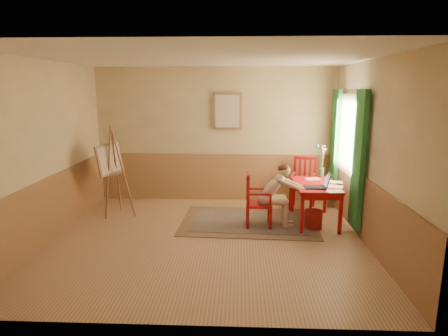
{
  "coord_description": "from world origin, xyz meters",
  "views": [
    {
      "loc": [
        0.51,
        -5.66,
        2.36
      ],
      "look_at": [
        0.25,
        0.55,
        1.05
      ],
      "focal_mm": 30.32,
      "sensor_mm": 36.0,
      "label": 1
    }
  ],
  "objects_px": {
    "chair_back": "(303,183)",
    "laptop": "(319,185)",
    "figure": "(276,192)",
    "easel": "(111,163)",
    "chair_left": "(256,200)",
    "table": "(315,188)"
  },
  "relations": [
    {
      "from": "chair_left",
      "to": "chair_back",
      "type": "height_order",
      "value": "chair_back"
    },
    {
      "from": "figure",
      "to": "easel",
      "type": "relative_size",
      "value": 0.65
    },
    {
      "from": "table",
      "to": "figure",
      "type": "distance_m",
      "value": 0.75
    },
    {
      "from": "chair_back",
      "to": "laptop",
      "type": "distance_m",
      "value": 1.17
    },
    {
      "from": "chair_back",
      "to": "easel",
      "type": "bearing_deg",
      "value": -171.38
    },
    {
      "from": "chair_left",
      "to": "figure",
      "type": "height_order",
      "value": "figure"
    },
    {
      "from": "figure",
      "to": "easel",
      "type": "bearing_deg",
      "value": 170.22
    },
    {
      "from": "figure",
      "to": "easel",
      "type": "height_order",
      "value": "easel"
    },
    {
      "from": "chair_back",
      "to": "easel",
      "type": "height_order",
      "value": "easel"
    },
    {
      "from": "figure",
      "to": "laptop",
      "type": "relative_size",
      "value": 2.64
    },
    {
      "from": "figure",
      "to": "chair_back",
      "type": "bearing_deg",
      "value": 59.01
    },
    {
      "from": "chair_back",
      "to": "laptop",
      "type": "height_order",
      "value": "chair_back"
    },
    {
      "from": "chair_back",
      "to": "figure",
      "type": "distance_m",
      "value": 1.26
    },
    {
      "from": "chair_left",
      "to": "laptop",
      "type": "distance_m",
      "value": 1.09
    },
    {
      "from": "table",
      "to": "chair_back",
      "type": "height_order",
      "value": "chair_back"
    },
    {
      "from": "table",
      "to": "easel",
      "type": "relative_size",
      "value": 0.71
    },
    {
      "from": "table",
      "to": "chair_left",
      "type": "xyz_separation_m",
      "value": [
        -1.05,
        -0.23,
        -0.16
      ]
    },
    {
      "from": "chair_back",
      "to": "laptop",
      "type": "relative_size",
      "value": 2.43
    },
    {
      "from": "chair_back",
      "to": "easel",
      "type": "xyz_separation_m",
      "value": [
        -3.66,
        -0.56,
        0.49
      ]
    },
    {
      "from": "table",
      "to": "easel",
      "type": "distance_m",
      "value": 3.76
    },
    {
      "from": "figure",
      "to": "easel",
      "type": "distance_m",
      "value": 3.09
    },
    {
      "from": "easel",
      "to": "laptop",
      "type": "bearing_deg",
      "value": -8.91
    }
  ]
}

